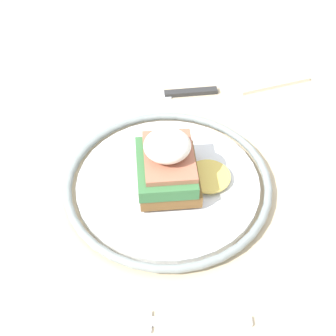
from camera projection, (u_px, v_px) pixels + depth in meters
The scene contains 6 objects.
dining_table at pixel (183, 223), 0.72m from camera, with size 1.05×0.70×0.78m.
plate at pixel (168, 183), 0.59m from camera, with size 0.26×0.26×0.02m.
sandwich at pixel (168, 163), 0.56m from camera, with size 0.10×0.12×0.08m.
fork at pixel (176, 322), 0.47m from camera, with size 0.03×0.14×0.00m.
knife at pixel (167, 94), 0.72m from camera, with size 0.02×0.19×0.01m.
napkin at pixel (261, 67), 0.77m from camera, with size 0.11×0.12×0.01m, color beige.
Camera 1 is at (-0.42, 0.06, 1.23)m, focal length 50.00 mm.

